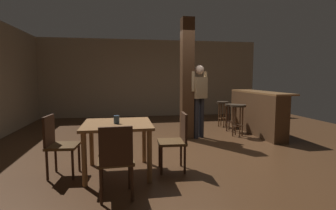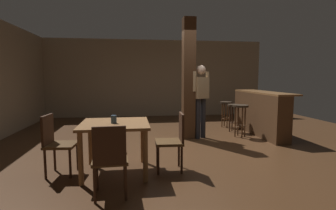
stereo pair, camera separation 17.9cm
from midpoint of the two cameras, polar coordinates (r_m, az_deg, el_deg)
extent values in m
plane|color=#422816|center=(5.52, 1.10, -9.13)|extent=(10.80, 10.80, 0.00)
cube|color=gray|center=(9.78, -4.03, 5.81)|extent=(8.00, 0.10, 2.80)
cube|color=#422816|center=(6.16, 3.33, 5.64)|extent=(0.28, 0.28, 2.80)
cube|color=brown|center=(4.00, -12.22, -4.12)|extent=(1.00, 1.00, 0.04)
cylinder|color=brown|center=(4.51, -6.37, -7.87)|extent=(0.07, 0.07, 0.73)
cylinder|color=brown|center=(4.54, -17.41, -8.02)|extent=(0.07, 0.07, 0.73)
cylinder|color=brown|center=(3.68, -5.47, -11.09)|extent=(0.07, 0.07, 0.73)
cylinder|color=brown|center=(3.71, -19.12, -11.24)|extent=(0.07, 0.07, 0.73)
cube|color=#4C3319|center=(3.30, -12.86, -11.72)|extent=(0.44, 0.44, 0.04)
cube|color=#382114|center=(3.05, -12.94, -8.79)|extent=(0.38, 0.06, 0.45)
cylinder|color=#382114|center=(3.54, -15.71, -14.39)|extent=(0.04, 0.04, 0.43)
cylinder|color=#382114|center=(3.54, -9.86, -14.25)|extent=(0.04, 0.04, 0.43)
cylinder|color=#382114|center=(3.21, -16.00, -16.55)|extent=(0.04, 0.04, 0.43)
cylinder|color=#382114|center=(3.21, -9.49, -16.40)|extent=(0.04, 0.04, 0.43)
cube|color=#4C3319|center=(4.07, -0.46, -8.10)|extent=(0.45, 0.45, 0.04)
cube|color=#382114|center=(4.05, 2.25, -4.94)|extent=(0.06, 0.38, 0.45)
cylinder|color=#382114|center=(3.95, -2.76, -11.95)|extent=(0.04, 0.04, 0.43)
cylinder|color=#382114|center=(4.29, -3.07, -10.50)|extent=(0.04, 0.04, 0.43)
cylinder|color=#382114|center=(3.99, 2.37, -11.78)|extent=(0.04, 0.04, 0.43)
cylinder|color=#382114|center=(4.32, 1.64, -10.36)|extent=(0.04, 0.04, 0.43)
cube|color=#4C3319|center=(4.19, -23.01, -8.21)|extent=(0.46, 0.46, 0.04)
cube|color=#382114|center=(4.20, -25.63, -5.13)|extent=(0.07, 0.38, 0.45)
cylinder|color=#382114|center=(4.36, -19.92, -10.60)|extent=(0.04, 0.04, 0.43)
cylinder|color=#382114|center=(4.04, -21.26, -12.00)|extent=(0.04, 0.04, 0.43)
cylinder|color=#382114|center=(4.46, -24.33, -10.39)|extent=(0.04, 0.04, 0.43)
cylinder|color=#382114|center=(4.15, -25.99, -11.70)|extent=(0.04, 0.04, 0.43)
cylinder|color=#33475B|center=(3.93, -12.43, -3.12)|extent=(0.08, 0.08, 0.12)
cube|color=tan|center=(6.19, 6.02, 3.76)|extent=(0.39, 0.32, 0.50)
sphere|color=beige|center=(6.19, 6.06, 7.61)|extent=(0.28, 0.28, 0.21)
cylinder|color=#232328|center=(6.31, 6.49, -2.81)|extent=(0.16, 0.16, 0.95)
cylinder|color=#232328|center=(6.21, 5.38, -2.95)|extent=(0.16, 0.16, 0.95)
cylinder|color=tan|center=(6.31, 7.37, 5.16)|extent=(0.11, 0.11, 0.46)
cylinder|color=tan|center=(6.06, 4.64, 5.15)|extent=(0.11, 0.11, 0.46)
cube|color=brown|center=(7.06, 18.79, 2.65)|extent=(0.56, 2.27, 0.04)
cube|color=#4C301C|center=(7.07, 17.93, -1.73)|extent=(0.36, 2.27, 1.04)
cylinder|color=#2D2319|center=(6.58, 14.29, -0.14)|extent=(0.38, 0.38, 0.05)
torus|color=#4C301C|center=(6.65, 14.18, -4.35)|extent=(0.27, 0.27, 0.02)
cylinder|color=#4C301C|center=(6.74, 13.77, -3.33)|extent=(0.03, 0.03, 0.73)
cylinder|color=#4C301C|center=(6.52, 14.65, -3.67)|extent=(0.03, 0.03, 0.73)
cylinder|color=#4C301C|center=(6.68, 15.17, -3.45)|extent=(0.03, 0.03, 0.73)
cylinder|color=#4C301C|center=(6.58, 13.22, -3.54)|extent=(0.03, 0.03, 0.73)
cylinder|color=#2D2319|center=(7.15, 12.92, -0.01)|extent=(0.34, 0.34, 0.05)
torus|color=#382114|center=(7.22, 12.83, -3.64)|extent=(0.24, 0.24, 0.02)
cylinder|color=#382114|center=(7.30, 12.51, -2.77)|extent=(0.03, 0.03, 0.68)
cylinder|color=#382114|center=(7.10, 13.20, -3.04)|extent=(0.03, 0.03, 0.68)
cylinder|color=#382114|center=(7.24, 13.66, -2.87)|extent=(0.03, 0.03, 0.68)
cylinder|color=#382114|center=(7.16, 12.03, -2.94)|extent=(0.03, 0.03, 0.68)
cylinder|color=#2D2319|center=(7.77, 11.19, 0.56)|extent=(0.34, 0.34, 0.05)
torus|color=brown|center=(7.82, 11.12, -2.82)|extent=(0.24, 0.24, 0.02)
cylinder|color=brown|center=(7.91, 10.84, -2.03)|extent=(0.03, 0.03, 0.69)
cylinder|color=brown|center=(7.71, 11.43, -2.25)|extent=(0.03, 0.03, 0.69)
cylinder|color=brown|center=(7.85, 11.89, -2.11)|extent=(0.03, 0.03, 0.69)
cylinder|color=brown|center=(7.77, 10.37, -2.16)|extent=(0.03, 0.03, 0.69)
camera|label=1|loc=(0.09, -90.99, -0.11)|focal=28.00mm
camera|label=2|loc=(0.09, 89.01, 0.11)|focal=28.00mm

